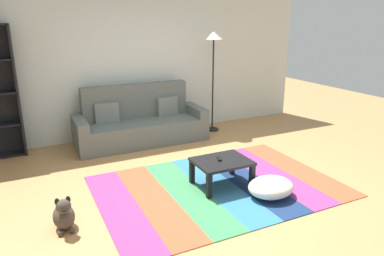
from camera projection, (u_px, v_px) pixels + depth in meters
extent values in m
plane|color=#B27F4C|center=(205.00, 184.00, 4.72)|extent=(14.00, 14.00, 0.00)
cube|color=silver|center=(140.00, 62.00, 6.51)|extent=(6.80, 0.10, 2.70)
cube|color=#843370|center=(119.00, 209.00, 4.10)|extent=(0.44, 2.10, 0.01)
cube|color=#C64C2D|center=(155.00, 201.00, 4.28)|extent=(0.44, 2.10, 0.01)
cube|color=#387F4C|center=(188.00, 193.00, 4.46)|extent=(0.44, 2.10, 0.01)
cube|color=teal|center=(218.00, 186.00, 4.65)|extent=(0.44, 2.10, 0.01)
cube|color=navy|center=(246.00, 180.00, 4.83)|extent=(0.44, 2.10, 0.01)
cube|color=#843370|center=(272.00, 174.00, 5.01)|extent=(0.44, 2.10, 0.01)
cube|color=#C64C2D|center=(296.00, 169.00, 5.20)|extent=(0.44, 2.10, 0.01)
cube|color=#59605B|center=(142.00, 132.00, 6.25)|extent=(1.90, 0.80, 0.40)
cube|color=#59605B|center=(136.00, 101.00, 6.36)|extent=(1.90, 0.20, 0.60)
cube|color=#59605B|center=(81.00, 136.00, 5.79)|extent=(0.18, 0.80, 0.56)
cube|color=#59605B|center=(195.00, 120.00, 6.66)|extent=(0.18, 0.80, 0.56)
cube|color=slate|center=(107.00, 113.00, 6.07)|extent=(0.42, 0.19, 0.36)
cube|color=slate|center=(167.00, 107.00, 6.53)|extent=(0.42, 0.19, 0.36)
cube|color=black|center=(18.00, 91.00, 5.52)|extent=(0.04, 0.28, 2.04)
cube|color=black|center=(222.00, 161.00, 4.58)|extent=(0.71, 0.55, 0.04)
cube|color=black|center=(209.00, 186.00, 4.29)|extent=(0.06, 0.06, 0.32)
cube|color=black|center=(252.00, 176.00, 4.56)|extent=(0.06, 0.06, 0.32)
cube|color=black|center=(192.00, 172.00, 4.70)|extent=(0.06, 0.06, 0.32)
cube|color=black|center=(232.00, 163.00, 4.96)|extent=(0.06, 0.06, 0.32)
ellipsoid|color=white|center=(271.00, 187.00, 4.35)|extent=(0.58, 0.48, 0.24)
ellipsoid|color=#473D33|center=(64.00, 217.00, 3.70)|extent=(0.22, 0.30, 0.26)
sphere|color=#473D33|center=(63.00, 206.00, 3.56)|extent=(0.15, 0.15, 0.15)
ellipsoid|color=black|center=(64.00, 210.00, 3.51)|extent=(0.06, 0.07, 0.05)
ellipsoid|color=black|center=(57.00, 202.00, 3.54)|extent=(0.05, 0.04, 0.08)
ellipsoid|color=black|center=(68.00, 200.00, 3.58)|extent=(0.05, 0.04, 0.08)
sphere|color=#473D33|center=(60.00, 233.00, 3.59)|extent=(0.06, 0.06, 0.06)
sphere|color=#473D33|center=(73.00, 230.00, 3.64)|extent=(0.06, 0.06, 0.06)
cylinder|color=black|center=(212.00, 129.00, 7.03)|extent=(0.26, 0.26, 0.02)
cylinder|color=black|center=(213.00, 86.00, 6.78)|extent=(0.03, 0.03, 1.72)
cone|color=white|center=(214.00, 35.00, 6.50)|extent=(0.32, 0.32, 0.14)
cube|color=black|center=(219.00, 158.00, 4.60)|extent=(0.09, 0.16, 0.02)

